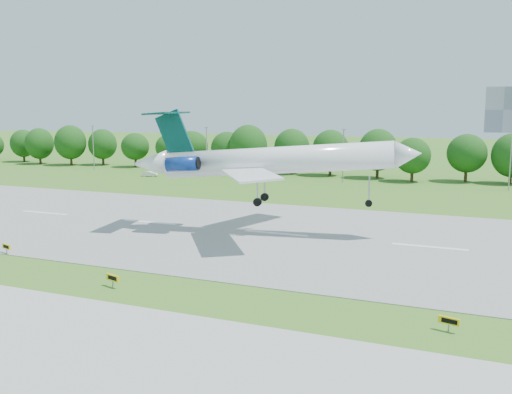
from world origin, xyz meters
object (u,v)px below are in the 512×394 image
airliner (262,160)px  service_vehicle_a (150,174)px  taxi_sign_left (6,247)px  service_vehicle_b (171,171)px

airliner → service_vehicle_a: 71.76m
taxi_sign_left → service_vehicle_a: (-27.12, 71.90, -0.20)m
airliner → taxi_sign_left: (-23.34, -21.75, -9.15)m
taxi_sign_left → service_vehicle_b: bearing=125.1°
airliner → service_vehicle_b: bearing=120.5°
service_vehicle_b → service_vehicle_a: bearing=-176.6°
service_vehicle_a → taxi_sign_left: bearing=-174.8°
taxi_sign_left → service_vehicle_b: service_vehicle_b is taller
service_vehicle_a → service_vehicle_b: size_ratio=1.14×
airliner → taxi_sign_left: size_ratio=23.77×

